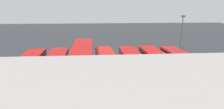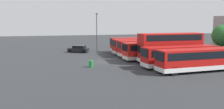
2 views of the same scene
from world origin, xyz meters
TOP-DOWN VIEW (x-y plane):
  - ground_plane at (0.00, 0.00)m, footprint 140.00×140.00m
  - bus_single_deck_near_end at (-10.63, 9.11)m, footprint 3.29×10.63m
  - bus_single_deck_second at (-7.05, 8.66)m, footprint 3.14×10.74m
  - bus_single_deck_third at (-3.51, 9.21)m, footprint 2.89×11.68m
  - bus_single_deck_fourth at (0.21, 8.87)m, footprint 3.39×11.48m
  - bus_double_decker_fifth at (3.39, 9.72)m, footprint 3.01×10.18m
  - bus_single_deck_sixth at (7.13, 9.18)m, footprint 3.36×10.97m
  - bus_single_deck_seventh at (10.59, 9.70)m, footprint 3.38×10.90m
  - car_hatchback_silver at (-12.65, -2.42)m, footprint 3.48×4.39m
  - lamp_post_tall at (-13.71, 1.57)m, footprint 0.70×0.30m
  - waste_bin_yellow at (4.15, -2.77)m, footprint 0.60×0.60m
  - tree_leftmost at (-0.30, 21.78)m, footprint 3.82×3.82m

SIDE VIEW (x-z plane):
  - ground_plane at x=0.00m, z-range 0.00..0.00m
  - waste_bin_yellow at x=4.15m, z-range 0.00..0.95m
  - car_hatchback_silver at x=-12.65m, z-range -0.02..1.41m
  - bus_single_deck_near_end at x=-10.63m, z-range 0.15..3.10m
  - bus_single_deck_second at x=-7.05m, z-range 0.15..3.10m
  - bus_single_deck_seventh at x=10.59m, z-range 0.15..3.10m
  - bus_single_deck_sixth at x=7.13m, z-range 0.15..3.10m
  - bus_single_deck_fourth at x=0.21m, z-range 0.15..3.10m
  - bus_single_deck_third at x=-3.51m, z-range 0.15..3.10m
  - bus_double_decker_fifth at x=3.39m, z-range 0.17..4.72m
  - tree_leftmost at x=-0.30m, z-range 0.93..6.64m
  - lamp_post_tall at x=-13.71m, z-range 0.68..8.57m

